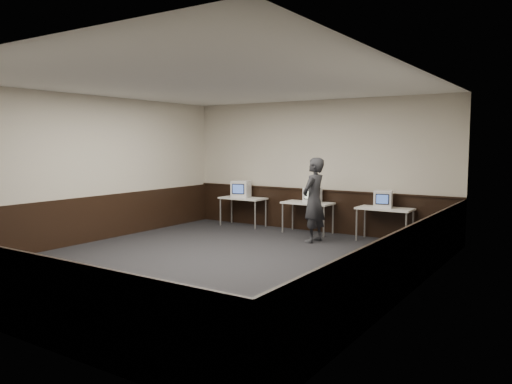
# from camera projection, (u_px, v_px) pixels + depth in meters

# --- Properties ---
(floor) EXTENTS (8.00, 8.00, 0.00)m
(floor) POSITION_uv_depth(u_px,v_px,m) (215.00, 263.00, 9.05)
(floor) COLOR black
(floor) RESTS_ON ground
(ceiling) EXTENTS (8.00, 8.00, 0.00)m
(ceiling) POSITION_uv_depth(u_px,v_px,m) (214.00, 84.00, 8.74)
(ceiling) COLOR white
(ceiling) RESTS_ON back_wall
(back_wall) EXTENTS (7.00, 0.00, 7.00)m
(back_wall) POSITION_uv_depth(u_px,v_px,m) (316.00, 166.00, 12.22)
(back_wall) COLOR beige
(back_wall) RESTS_ON ground
(left_wall) EXTENTS (0.00, 8.00, 8.00)m
(left_wall) POSITION_uv_depth(u_px,v_px,m) (87.00, 169.00, 10.81)
(left_wall) COLOR beige
(left_wall) RESTS_ON ground
(right_wall) EXTENTS (0.00, 8.00, 8.00)m
(right_wall) POSITION_uv_depth(u_px,v_px,m) (412.00, 183.00, 6.97)
(right_wall) COLOR beige
(right_wall) RESTS_ON ground
(wainscot_back) EXTENTS (6.98, 0.04, 1.00)m
(wainscot_back) POSITION_uv_depth(u_px,v_px,m) (315.00, 211.00, 12.31)
(wainscot_back) COLOR black
(wainscot_back) RESTS_ON back_wall
(wainscot_front) EXTENTS (6.98, 0.04, 1.00)m
(wainscot_front) POSITION_uv_depth(u_px,v_px,m) (0.00, 289.00, 5.69)
(wainscot_front) COLOR black
(wainscot_front) RESTS_ON front_wall
(wainscot_left) EXTENTS (0.04, 7.98, 1.00)m
(wainscot_left) POSITION_uv_depth(u_px,v_px,m) (90.00, 219.00, 10.91)
(wainscot_left) COLOR black
(wainscot_left) RESTS_ON left_wall
(wainscot_right) EXTENTS (0.04, 7.98, 1.00)m
(wainscot_right) POSITION_uv_depth(u_px,v_px,m) (408.00, 260.00, 7.09)
(wainscot_right) COLOR black
(wainscot_right) RESTS_ON right_wall
(wainscot_rail) EXTENTS (6.98, 0.06, 0.04)m
(wainscot_rail) POSITION_uv_depth(u_px,v_px,m) (315.00, 190.00, 12.24)
(wainscot_rail) COLOR black
(wainscot_rail) RESTS_ON wainscot_back
(desk_left) EXTENTS (1.20, 0.60, 0.75)m
(desk_left) POSITION_uv_depth(u_px,v_px,m) (243.00, 200.00, 13.01)
(desk_left) COLOR silver
(desk_left) RESTS_ON ground
(desk_center) EXTENTS (1.20, 0.60, 0.75)m
(desk_center) POSITION_uv_depth(u_px,v_px,m) (308.00, 205.00, 11.97)
(desk_center) COLOR silver
(desk_center) RESTS_ON ground
(desk_right) EXTENTS (1.20, 0.60, 0.75)m
(desk_right) POSITION_uv_depth(u_px,v_px,m) (385.00, 211.00, 10.93)
(desk_right) COLOR silver
(desk_right) RESTS_ON ground
(emac_left) EXTENTS (0.55, 0.57, 0.44)m
(emac_left) POSITION_uv_depth(u_px,v_px,m) (241.00, 189.00, 13.00)
(emac_left) COLOR white
(emac_left) RESTS_ON desk_left
(emac_center) EXTENTS (0.38, 0.41, 0.36)m
(emac_center) POSITION_uv_depth(u_px,v_px,m) (312.00, 195.00, 11.92)
(emac_center) COLOR white
(emac_center) RESTS_ON desk_center
(emac_right) EXTENTS (0.46, 0.48, 0.38)m
(emac_right) POSITION_uv_depth(u_px,v_px,m) (383.00, 199.00, 10.92)
(emac_right) COLOR white
(emac_right) RESTS_ON desk_right
(person) EXTENTS (0.48, 0.70, 1.85)m
(person) POSITION_uv_depth(u_px,v_px,m) (314.00, 200.00, 10.86)
(person) COLOR #26262B
(person) RESTS_ON ground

